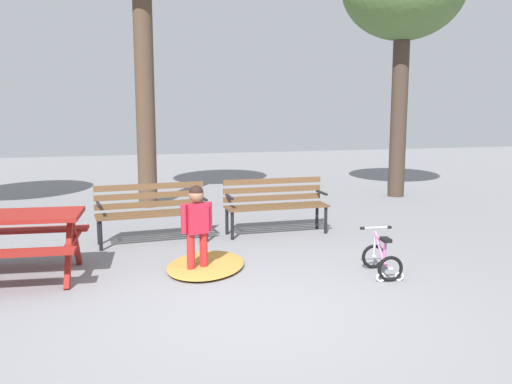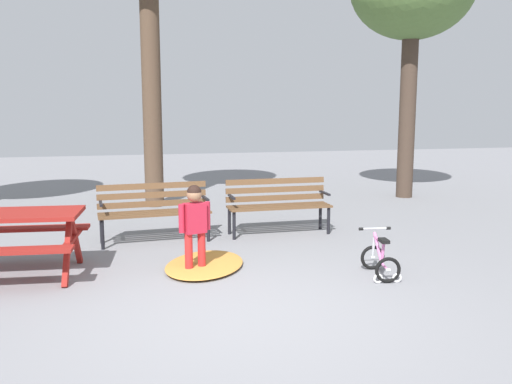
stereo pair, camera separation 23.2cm
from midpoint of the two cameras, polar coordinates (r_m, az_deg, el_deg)
The scene contains 6 objects.
ground at distance 5.41m, azimuth -1.95°, elevation -12.43°, with size 36.00×36.00×0.00m, color gray.
park_bench_far_left at distance 8.11m, azimuth -11.62°, elevation -1.63°, with size 1.63×0.58×0.85m.
park_bench_left at distance 8.52m, azimuth 1.23°, elevation -0.94°, with size 1.61×0.48×0.85m.
child_standing at distance 6.50m, azimuth -7.22°, elevation -3.11°, with size 0.39×0.23×1.06m.
kids_bicycle at distance 6.61m, azimuth 12.02°, elevation -6.79°, with size 0.41×0.59×0.54m.
leaf_pile at distance 6.84m, azimuth -6.21°, elevation -7.56°, with size 1.32×0.92×0.07m, color #C68438.
Camera 1 is at (-1.26, -4.88, 1.97)m, focal length 38.34 mm.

